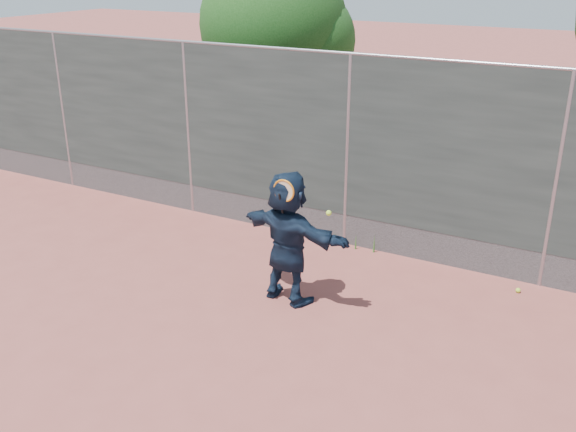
% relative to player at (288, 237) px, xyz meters
% --- Properties ---
extents(ground, '(80.00, 80.00, 0.00)m').
position_rel_player_xyz_m(ground, '(-0.07, -1.47, -0.90)').
color(ground, '#9E4C42').
rests_on(ground, ground).
extents(player, '(1.75, 0.84, 1.81)m').
position_rel_player_xyz_m(player, '(0.00, 0.00, 0.00)').
color(player, '#142237').
rests_on(player, ground).
extents(ball_ground, '(0.07, 0.07, 0.07)m').
position_rel_player_xyz_m(ball_ground, '(2.71, 1.66, -0.87)').
color(ball_ground, '#C2F937').
rests_on(ball_ground, ground).
extents(fence, '(20.00, 0.06, 3.03)m').
position_rel_player_xyz_m(fence, '(-0.07, 2.03, 0.68)').
color(fence, '#38423D').
rests_on(fence, ground).
extents(swing_action, '(0.76, 0.16, 0.51)m').
position_rel_player_xyz_m(swing_action, '(0.11, -0.19, 0.68)').
color(swing_action, orange).
rests_on(swing_action, ground).
extents(tree_left, '(3.15, 3.00, 4.53)m').
position_rel_player_xyz_m(tree_left, '(-2.92, 5.08, 2.04)').
color(tree_left, '#382314').
rests_on(tree_left, ground).
extents(weed_clump, '(0.68, 0.07, 0.30)m').
position_rel_player_xyz_m(weed_clump, '(0.22, 1.92, -0.77)').
color(weed_clump, '#387226').
rests_on(weed_clump, ground).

